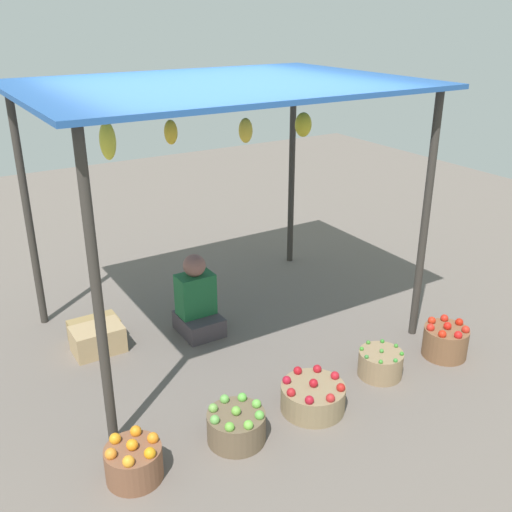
% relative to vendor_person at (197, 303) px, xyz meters
% --- Properties ---
extents(ground_plane, '(14.00, 14.00, 0.00)m').
position_rel_vendor_person_xyz_m(ground_plane, '(0.25, -0.07, -0.30)').
color(ground_plane, '#6C615A').
extents(market_stall_structure, '(3.23, 2.35, 2.29)m').
position_rel_vendor_person_xyz_m(market_stall_structure, '(0.25, -0.06, 1.81)').
color(market_stall_structure, '#38332D').
rests_on(market_stall_structure, ground).
extents(vendor_person, '(0.36, 0.44, 0.78)m').
position_rel_vendor_person_xyz_m(vendor_person, '(0.00, 0.00, 0.00)').
color(vendor_person, '#433C43').
rests_on(vendor_person, ground).
extents(basket_oranges, '(0.37, 0.37, 0.30)m').
position_rel_vendor_person_xyz_m(basket_oranges, '(-1.20, -1.50, -0.17)').
color(basket_oranges, brown).
rests_on(basket_oranges, ground).
extents(basket_green_apples, '(0.42, 0.42, 0.28)m').
position_rel_vendor_person_xyz_m(basket_green_apples, '(-0.45, -1.53, -0.18)').
color(basket_green_apples, brown).
rests_on(basket_green_apples, ground).
extents(basket_red_apples, '(0.49, 0.49, 0.27)m').
position_rel_vendor_person_xyz_m(basket_red_apples, '(0.22, -1.53, -0.19)').
color(basket_red_apples, '#8E7856').
rests_on(basket_red_apples, ground).
extents(basket_green_chilies, '(0.37, 0.37, 0.25)m').
position_rel_vendor_person_xyz_m(basket_green_chilies, '(0.97, -1.46, -0.19)').
color(basket_green_chilies, '#957957').
rests_on(basket_green_chilies, ground).
extents(basket_red_tomatoes, '(0.39, 0.39, 0.33)m').
position_rel_vendor_person_xyz_m(basket_red_tomatoes, '(1.67, -1.53, -0.16)').
color(basket_red_tomatoes, brown).
rests_on(basket_red_tomatoes, ground).
extents(wooden_crate_near_vendor, '(0.44, 0.26, 0.21)m').
position_rel_vendor_person_xyz_m(wooden_crate_near_vendor, '(-0.89, 0.34, -0.19)').
color(wooden_crate_near_vendor, '#9C7E4C').
rests_on(wooden_crate_near_vendor, ground).
extents(wooden_crate_stacked_rear, '(0.44, 0.30, 0.24)m').
position_rel_vendor_person_xyz_m(wooden_crate_stacked_rear, '(-0.92, 0.14, -0.18)').
color(wooden_crate_stacked_rear, tan).
rests_on(wooden_crate_stacked_rear, ground).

